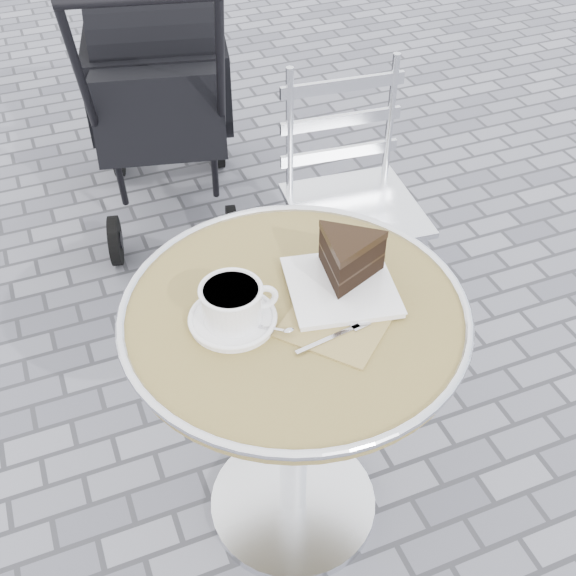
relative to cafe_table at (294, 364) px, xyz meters
name	(u,v)px	position (x,y,z in m)	size (l,w,h in m)	color
ground	(293,505)	(0.00, 0.00, -0.57)	(80.00, 80.00, 0.00)	slate
cafe_table	(294,364)	(0.00, 0.00, 0.00)	(0.72, 0.72, 0.74)	silver
cappuccino_set	(233,307)	(-0.12, 0.01, 0.20)	(0.18, 0.17, 0.09)	white
cake_plate_set	(346,264)	(0.13, 0.03, 0.22)	(0.31, 0.34, 0.12)	#947B51
bistro_chair	(347,170)	(0.47, 0.71, -0.04)	(0.42, 0.42, 0.85)	silver
baby_stroller	(160,93)	(0.08, 1.52, -0.09)	(0.68, 1.10, 1.07)	black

